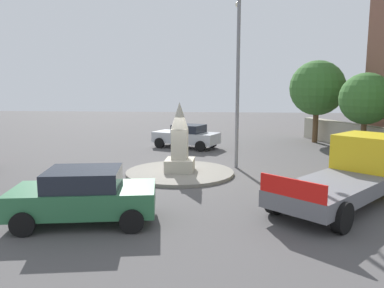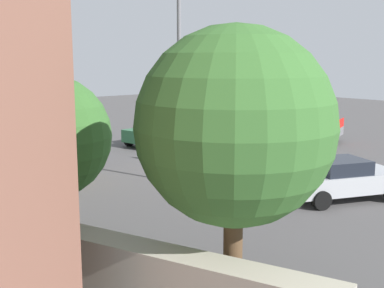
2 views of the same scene
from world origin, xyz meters
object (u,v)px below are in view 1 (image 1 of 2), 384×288
object	(u,v)px
car_green_passing	(84,195)
tree_mid_cluster	(317,88)
streetlamp	(238,59)
monument	(180,143)
tree_far_corner	(366,99)
car_silver_approaching	(187,136)
truck_yellow_near_island	(354,171)

from	to	relation	value
car_green_passing	tree_mid_cluster	bearing A→B (deg)	148.22
streetlamp	tree_mid_cluster	bearing A→B (deg)	147.02
monument	car_green_passing	xyz separation A→B (m)	(6.03, -1.97, -0.57)
tree_mid_cluster	tree_far_corner	bearing A→B (deg)	20.24
car_green_passing	monument	bearing A→B (deg)	161.92
car_silver_approaching	tree_mid_cluster	world-z (taller)	tree_mid_cluster
tree_far_corner	tree_mid_cluster	bearing A→B (deg)	-159.76
monument	streetlamp	size ratio (longest dim) A/B	0.36
monument	truck_yellow_near_island	xyz separation A→B (m)	(3.26, 6.25, -0.36)
tree_mid_cluster	tree_far_corner	world-z (taller)	tree_mid_cluster
streetlamp	car_green_passing	bearing A→B (deg)	-30.39
monument	streetlamp	distance (m)	4.71
monument	tree_far_corner	world-z (taller)	tree_far_corner
truck_yellow_near_island	tree_far_corner	bearing A→B (deg)	159.07
tree_far_corner	streetlamp	bearing A→B (deg)	-59.56
truck_yellow_near_island	tree_mid_cluster	bearing A→B (deg)	172.17
tree_mid_cluster	tree_far_corner	size ratio (longest dim) A/B	1.21
truck_yellow_near_island	tree_mid_cluster	xyz separation A→B (m)	(-13.48, 1.86, 2.68)
monument	car_silver_approaching	distance (m)	7.14
streetlamp	tree_far_corner	size ratio (longest dim) A/B	1.83
tree_far_corner	truck_yellow_near_island	bearing A→B (deg)	-20.93
tree_mid_cluster	truck_yellow_near_island	bearing A→B (deg)	-7.83
monument	tree_far_corner	distance (m)	11.47
car_green_passing	car_silver_approaching	bearing A→B (deg)	173.33
streetlamp	tree_mid_cluster	size ratio (longest dim) A/B	1.51
car_green_passing	tree_mid_cluster	world-z (taller)	tree_mid_cluster
truck_yellow_near_island	car_silver_approaching	bearing A→B (deg)	-147.20
streetlamp	tree_far_corner	bearing A→B (deg)	120.44
streetlamp	tree_mid_cluster	distance (m)	10.39
streetlamp	monument	bearing A→B (deg)	-57.66
car_silver_approaching	car_green_passing	distance (m)	13.22
tree_mid_cluster	tree_far_corner	distance (m)	4.72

